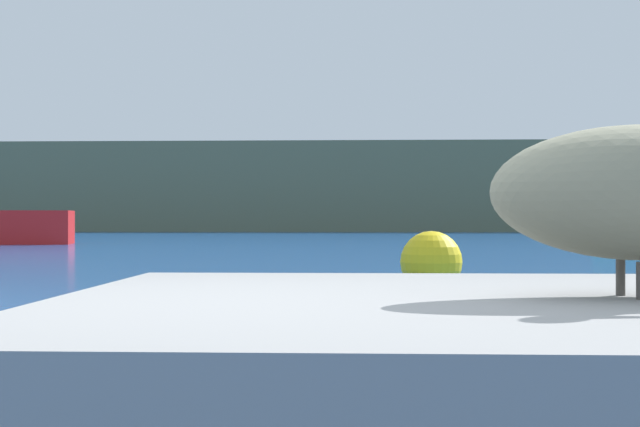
{
  "coord_description": "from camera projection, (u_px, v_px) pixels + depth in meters",
  "views": [
    {
      "loc": [
        0.57,
        -2.71,
        0.94
      ],
      "look_at": [
        -0.54,
        22.46,
        1.06
      ],
      "focal_mm": 50.55,
      "sensor_mm": 36.0,
      "label": 1
    }
  ],
  "objects": [
    {
      "name": "hillside_backdrop",
      "position": [
        352.0,
        189.0,
        64.64
      ],
      "size": [
        140.0,
        10.65,
        6.08
      ],
      "primitive_type": "cube",
      "color": "#5B664C",
      "rests_on": "ground"
    },
    {
      "name": "mooring_buoy",
      "position": [
        431.0,
        262.0,
        11.24
      ],
      "size": [
        0.78,
        0.78,
        0.78
      ],
      "primitive_type": "sphere",
      "color": "yellow",
      "rests_on": "ground"
    }
  ]
}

